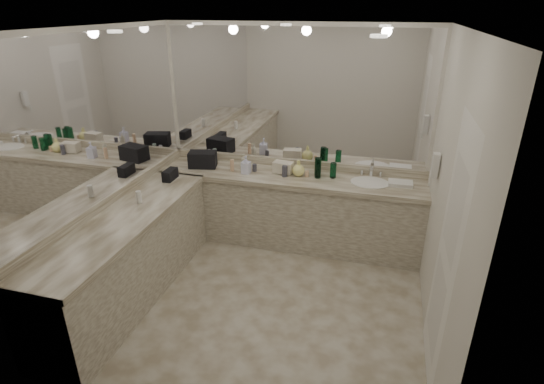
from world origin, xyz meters
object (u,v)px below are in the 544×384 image
(hand_towel, at_px, (401,183))
(soap_bottle_b, at_px, (246,165))
(sink, at_px, (370,183))
(soap_bottle_c, at_px, (298,168))
(black_toiletry_bag, at_px, (203,160))
(soap_bottle_a, at_px, (244,161))
(wall_phone, at_px, (435,165))
(cream_cosmetic_case, at_px, (283,168))

(hand_towel, xyz_separation_m, soap_bottle_b, (-1.80, -0.11, 0.09))
(sink, distance_m, hand_towel, 0.34)
(soap_bottle_c, bearing_deg, black_toiletry_bag, -178.87)
(soap_bottle_a, bearing_deg, sink, -2.83)
(soap_bottle_c, bearing_deg, hand_towel, 0.74)
(black_toiletry_bag, height_order, soap_bottle_a, black_toiletry_bag)
(soap_bottle_b, relative_size, soap_bottle_c, 1.14)
(soap_bottle_a, bearing_deg, wall_phone, -15.01)
(soap_bottle_c, bearing_deg, wall_phone, -19.34)
(sink, height_order, hand_towel, hand_towel)
(soap_bottle_b, bearing_deg, soap_bottle_c, 8.60)
(sink, bearing_deg, soap_bottle_c, 179.55)
(cream_cosmetic_case, xyz_separation_m, soap_bottle_c, (0.19, -0.03, 0.03))
(black_toiletry_bag, distance_m, soap_bottle_a, 0.52)
(black_toiletry_bag, bearing_deg, soap_bottle_b, -6.77)
(wall_phone, distance_m, soap_bottle_b, 2.13)
(hand_towel, distance_m, soap_bottle_b, 1.80)
(cream_cosmetic_case, bearing_deg, wall_phone, -10.80)
(wall_phone, distance_m, black_toiletry_bag, 2.73)
(soap_bottle_c, bearing_deg, sink, -0.45)
(wall_phone, height_order, cream_cosmetic_case, wall_phone)
(sink, relative_size, cream_cosmetic_case, 1.91)
(sink, distance_m, wall_phone, 0.91)
(sink, height_order, soap_bottle_c, soap_bottle_c)
(wall_phone, bearing_deg, hand_towel, 117.24)
(sink, distance_m, cream_cosmetic_case, 1.04)
(cream_cosmetic_case, bearing_deg, soap_bottle_c, -1.56)
(hand_towel, xyz_separation_m, soap_bottle_a, (-1.88, 0.05, 0.07))
(soap_bottle_c, bearing_deg, soap_bottle_a, 174.36)
(wall_phone, bearing_deg, sink, 140.43)
(hand_towel, relative_size, soap_bottle_c, 1.38)
(wall_phone, distance_m, hand_towel, 0.73)
(wall_phone, xyz_separation_m, cream_cosmetic_case, (-1.64, 0.54, -0.38))
(sink, height_order, soap_bottle_a, soap_bottle_a)
(sink, distance_m, black_toiletry_bag, 2.06)
(hand_towel, relative_size, soap_bottle_b, 1.21)
(sink, relative_size, soap_bottle_a, 2.40)
(black_toiletry_bag, height_order, hand_towel, black_toiletry_bag)
(soap_bottle_b, bearing_deg, hand_towel, 3.49)
(wall_phone, bearing_deg, cream_cosmetic_case, 161.84)
(black_toiletry_bag, bearing_deg, hand_towel, 0.94)
(sink, bearing_deg, black_toiletry_bag, -179.51)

